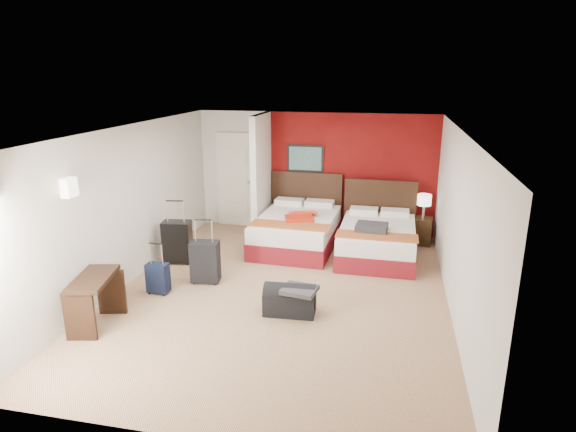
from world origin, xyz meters
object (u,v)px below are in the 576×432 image
(red_suitcase_open, at_px, (301,216))
(nightstand, at_px, (422,231))
(suitcase_black, at_px, (177,243))
(duffel_bag, at_px, (290,301))
(bed_left, at_px, (297,232))
(table_lamp, at_px, (424,206))
(bed_right, at_px, (377,242))
(suitcase_charcoal, at_px, (205,263))
(suitcase_navy, at_px, (158,279))
(desk, at_px, (96,302))

(red_suitcase_open, relative_size, nightstand, 1.35)
(suitcase_black, bearing_deg, duffel_bag, -40.36)
(bed_left, xyz_separation_m, duffel_bag, (0.42, -2.70, -0.13))
(duffel_bag, bearing_deg, bed_left, 95.87)
(bed_left, xyz_separation_m, red_suitcase_open, (0.10, -0.10, 0.35))
(table_lamp, xyz_separation_m, suitcase_black, (-4.31, -1.93, -0.40))
(bed_right, relative_size, table_lamp, 4.05)
(nightstand, bearing_deg, suitcase_charcoal, -135.80)
(red_suitcase_open, distance_m, suitcase_black, 2.34)
(nightstand, distance_m, table_lamp, 0.50)
(suitcase_navy, bearing_deg, nightstand, 40.28)
(bed_right, bearing_deg, suitcase_charcoal, -146.11)
(bed_left, relative_size, nightstand, 3.91)
(table_lamp, distance_m, suitcase_navy, 5.20)
(suitcase_charcoal, bearing_deg, bed_left, 53.03)
(bed_right, bearing_deg, desk, -135.72)
(bed_right, height_order, suitcase_black, suitcase_black)
(bed_left, height_order, duffel_bag, bed_left)
(bed_right, height_order, suitcase_navy, bed_right)
(bed_right, distance_m, nightstand, 1.23)
(duffel_bag, bearing_deg, suitcase_black, 145.06)
(bed_right, bearing_deg, nightstand, 47.45)
(red_suitcase_open, distance_m, nightstand, 2.46)
(bed_right, xyz_separation_m, duffel_bag, (-1.12, -2.50, -0.11))
(suitcase_charcoal, distance_m, suitcase_navy, 0.79)
(table_lamp, distance_m, suitcase_black, 4.74)
(table_lamp, xyz_separation_m, suitcase_navy, (-4.08, -3.18, -0.54))
(nightstand, relative_size, duffel_bag, 0.73)
(bed_left, distance_m, table_lamp, 2.53)
(suitcase_charcoal, relative_size, suitcase_navy, 1.46)
(bed_right, height_order, desk, desk)
(red_suitcase_open, bearing_deg, nightstand, -0.60)
(suitcase_charcoal, bearing_deg, suitcase_black, 131.50)
(table_lamp, bearing_deg, bed_left, -163.85)
(nightstand, relative_size, suitcase_black, 0.72)
(red_suitcase_open, height_order, nightstand, red_suitcase_open)
(bed_right, xyz_separation_m, suitcase_black, (-3.47, -1.04, 0.08))
(suitcase_charcoal, distance_m, desk, 1.87)
(red_suitcase_open, bearing_deg, bed_left, 115.33)
(suitcase_black, relative_size, suitcase_navy, 1.62)
(duffel_bag, distance_m, desk, 2.61)
(red_suitcase_open, xyz_separation_m, nightstand, (2.29, 0.79, -0.40))
(suitcase_charcoal, xyz_separation_m, duffel_bag, (1.55, -0.75, -0.15))
(bed_left, distance_m, suitcase_black, 2.29)
(table_lamp, height_order, suitcase_charcoal, table_lamp)
(red_suitcase_open, xyz_separation_m, suitcase_charcoal, (-1.22, -1.85, -0.33))
(suitcase_navy, bearing_deg, suitcase_charcoal, 45.97)
(bed_right, xyz_separation_m, suitcase_navy, (-3.23, -2.28, -0.06))
(suitcase_black, bearing_deg, suitcase_navy, -87.84)
(nightstand, relative_size, table_lamp, 1.10)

